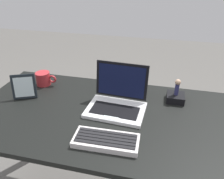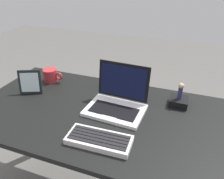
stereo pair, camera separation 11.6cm
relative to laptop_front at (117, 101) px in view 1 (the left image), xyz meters
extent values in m
cube|color=black|center=(-0.01, -0.06, -0.06)|extent=(1.54, 0.75, 0.03)
cylinder|color=black|center=(-0.72, 0.25, -0.44)|extent=(0.07, 0.07, 0.73)
cube|color=silver|center=(0.00, -0.03, -0.04)|extent=(0.32, 0.23, 0.02)
cube|color=black|center=(0.00, -0.05, -0.03)|extent=(0.26, 0.13, 0.00)
cube|color=white|center=(-0.01, -0.12, -0.03)|extent=(0.08, 0.04, 0.00)
cube|color=black|center=(0.00, 0.08, 0.09)|extent=(0.30, 0.05, 0.20)
cube|color=black|center=(0.00, 0.08, 0.08)|extent=(0.27, 0.04, 0.18)
cube|color=#4CF259|center=(0.00, 0.08, 0.07)|extent=(0.25, 0.02, 0.01)
cube|color=silver|center=(0.01, -0.28, -0.03)|extent=(0.30, 0.13, 0.03)
cube|color=black|center=(0.01, -0.32, -0.02)|extent=(0.27, 0.02, 0.00)
cube|color=black|center=(0.01, -0.30, -0.02)|extent=(0.27, 0.02, 0.00)
cube|color=black|center=(0.01, -0.28, -0.02)|extent=(0.27, 0.02, 0.00)
cube|color=black|center=(0.01, -0.26, -0.02)|extent=(0.27, 0.02, 0.00)
cube|color=black|center=(0.01, -0.24, -0.02)|extent=(0.27, 0.02, 0.00)
cube|color=black|center=(-0.55, -0.02, 0.03)|extent=(0.14, 0.09, 0.15)
cube|color=#B1C3C6|center=(-0.55, -0.02, 0.03)|extent=(0.11, 0.07, 0.11)
cube|color=black|center=(-0.57, 0.01, -0.03)|extent=(0.02, 0.02, 0.03)
cube|color=black|center=(0.31, 0.15, -0.03)|extent=(0.10, 0.10, 0.04)
cylinder|color=navy|center=(0.31, 0.15, 0.03)|extent=(0.02, 0.02, 0.07)
sphere|color=tan|center=(0.31, 0.15, 0.08)|extent=(0.03, 0.03, 0.03)
cylinder|color=#BB2D33|center=(-0.53, 0.16, 0.00)|extent=(0.09, 0.09, 0.09)
torus|color=#BB2D33|center=(-0.47, 0.16, 0.00)|extent=(0.05, 0.01, 0.05)
camera|label=1|loc=(0.21, -0.99, 0.65)|focal=35.41mm
camera|label=2|loc=(0.32, -0.96, 0.65)|focal=35.41mm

